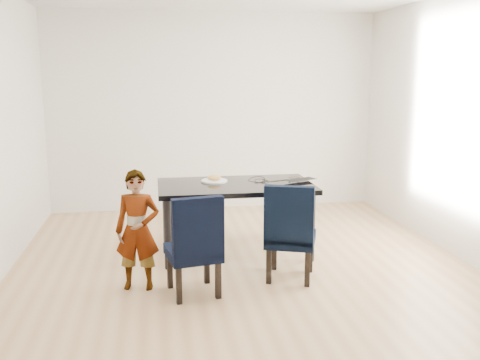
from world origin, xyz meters
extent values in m
cube|color=tan|center=(0.00, 0.00, -0.01)|extent=(4.50, 5.00, 0.01)
cube|color=white|center=(0.00, 2.50, 1.35)|extent=(4.50, 0.01, 2.70)
cube|color=silver|center=(0.00, -2.50, 1.35)|extent=(4.50, 0.01, 2.70)
cube|color=silver|center=(2.25, 0.00, 1.35)|extent=(0.01, 5.00, 2.70)
cube|color=black|center=(0.00, 0.50, 0.38)|extent=(1.60, 0.90, 0.75)
cube|color=black|center=(-0.52, -0.50, 0.45)|extent=(0.50, 0.52, 0.89)
cube|color=black|center=(0.40, -0.28, 0.46)|extent=(0.57, 0.58, 0.91)
imported|color=orange|center=(-0.99, -0.30, 0.53)|extent=(0.42, 0.31, 1.06)
cylinder|color=white|center=(-0.21, 0.64, 0.76)|extent=(0.36, 0.36, 0.02)
ellipsoid|color=gold|center=(-0.21, 0.64, 0.80)|extent=(0.16, 0.10, 0.06)
imported|color=black|center=(0.68, 0.55, 0.76)|extent=(0.40, 0.34, 0.03)
torus|color=black|center=(0.29, 0.56, 0.75)|extent=(0.15, 0.15, 0.01)
camera|label=1|loc=(-0.81, -4.88, 1.88)|focal=40.00mm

